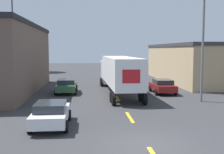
{
  "coord_description": "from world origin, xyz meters",
  "views": [
    {
      "loc": [
        -2.76,
        -12.53,
        4.38
      ],
      "look_at": [
        -0.78,
        9.48,
        2.23
      ],
      "focal_mm": 45.0,
      "sensor_mm": 36.0,
      "label": 1
    }
  ],
  "objects_px": {
    "parked_car_left_near": "(51,113)",
    "parked_car_left_far": "(67,86)",
    "parked_car_right_mid": "(162,86)",
    "street_lamp": "(200,40)",
    "semi_truck": "(118,71)"
  },
  "relations": [
    {
      "from": "parked_car_left_near",
      "to": "parked_car_right_mid",
      "type": "distance_m",
      "value": 15.0
    },
    {
      "from": "parked_car_left_far",
      "to": "semi_truck",
      "type": "bearing_deg",
      "value": -3.79
    },
    {
      "from": "parked_car_right_mid",
      "to": "street_lamp",
      "type": "bearing_deg",
      "value": -68.98
    },
    {
      "from": "semi_truck",
      "to": "street_lamp",
      "type": "height_order",
      "value": "street_lamp"
    },
    {
      "from": "parked_car_left_far",
      "to": "street_lamp",
      "type": "relative_size",
      "value": 0.47
    },
    {
      "from": "parked_car_left_near",
      "to": "parked_car_right_mid",
      "type": "relative_size",
      "value": 1.0
    },
    {
      "from": "parked_car_left_near",
      "to": "parked_car_right_mid",
      "type": "xyz_separation_m",
      "value": [
        9.65,
        11.48,
        0.0
      ]
    },
    {
      "from": "semi_truck",
      "to": "street_lamp",
      "type": "distance_m",
      "value": 8.73
    },
    {
      "from": "semi_truck",
      "to": "parked_car_right_mid",
      "type": "height_order",
      "value": "semi_truck"
    },
    {
      "from": "parked_car_left_near",
      "to": "parked_car_left_far",
      "type": "relative_size",
      "value": 1.0
    },
    {
      "from": "parked_car_left_near",
      "to": "parked_car_right_mid",
      "type": "bearing_deg",
      "value": 49.95
    },
    {
      "from": "parked_car_left_near",
      "to": "parked_car_left_far",
      "type": "xyz_separation_m",
      "value": [
        0.0,
        12.49,
        0.0
      ]
    },
    {
      "from": "semi_truck",
      "to": "parked_car_left_near",
      "type": "relative_size",
      "value": 3.47
    },
    {
      "from": "street_lamp",
      "to": "semi_truck",
      "type": "bearing_deg",
      "value": 139.28
    },
    {
      "from": "parked_car_left_near",
      "to": "parked_car_left_far",
      "type": "distance_m",
      "value": 12.49
    }
  ]
}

